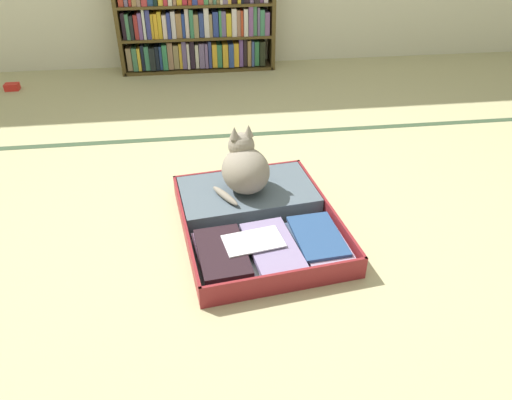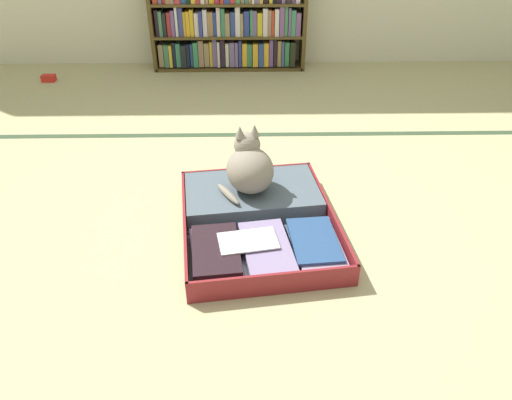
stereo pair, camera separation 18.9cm
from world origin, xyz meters
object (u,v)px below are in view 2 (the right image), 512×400
black_cat (249,167)px  small_red_pouch (49,78)px  open_suitcase (257,218)px  bookshelf (228,20)px

black_cat → small_red_pouch: 2.37m
open_suitcase → black_cat: size_ratio=2.90×
open_suitcase → small_red_pouch: bearing=129.5°
black_cat → small_red_pouch: (-1.56, 1.77, -0.19)m
bookshelf → open_suitcase: (0.18, -2.25, -0.34)m
open_suitcase → black_cat: (-0.03, 0.17, 0.17)m
bookshelf → small_red_pouch: size_ratio=12.41×
bookshelf → black_cat: bearing=-85.9°
small_red_pouch → bookshelf: bearing=12.3°
open_suitcase → black_cat: black_cat is taller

